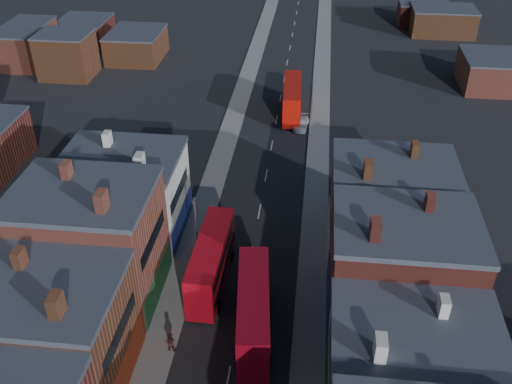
% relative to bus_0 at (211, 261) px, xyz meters
% --- Properties ---
extents(pavement_west, '(3.00, 200.00, 0.12)m').
position_rel_bus_0_xyz_m(pavement_west, '(-3.16, 22.48, -2.65)').
color(pavement_west, gray).
rests_on(pavement_west, ground).
extents(pavement_east, '(3.00, 200.00, 0.12)m').
position_rel_bus_0_xyz_m(pavement_east, '(9.84, 22.48, -2.65)').
color(pavement_east, gray).
rests_on(pavement_east, ground).
extents(lamp_post_2, '(0.25, 0.70, 8.12)m').
position_rel_bus_0_xyz_m(lamp_post_2, '(-1.86, 2.48, 1.99)').
color(lamp_post_2, slate).
rests_on(lamp_post_2, ground).
extents(lamp_post_3, '(0.25, 0.70, 8.12)m').
position_rel_bus_0_xyz_m(lamp_post_3, '(8.54, 32.48, 1.99)').
color(lamp_post_3, slate).
rests_on(lamp_post_3, ground).
extents(bus_0, '(3.14, 11.68, 5.02)m').
position_rel_bus_0_xyz_m(bus_0, '(0.00, 0.00, 0.00)').
color(bus_0, '#A50914').
rests_on(bus_0, ground).
extents(bus_1, '(3.96, 12.04, 5.10)m').
position_rel_bus_0_xyz_m(bus_1, '(4.84, -6.14, 0.04)').
color(bus_1, '#AF0A1F').
rests_on(bus_1, ground).
extents(bus_2, '(3.25, 11.53, 4.94)m').
position_rel_bus_0_xyz_m(bus_2, '(5.51, 38.62, -0.05)').
color(bus_2, '#B81008').
rests_on(bus_2, ground).
extents(car_2, '(2.08, 4.31, 1.18)m').
position_rel_bus_0_xyz_m(car_2, '(-0.36, 6.26, -2.12)').
color(car_2, black).
rests_on(car_2, ground).
extents(car_3, '(2.34, 4.87, 1.37)m').
position_rel_bus_0_xyz_m(car_3, '(7.14, 34.41, -2.03)').
color(car_3, silver).
rests_on(car_3, ground).
extents(ped_1, '(0.95, 0.56, 1.90)m').
position_rel_bus_0_xyz_m(ped_1, '(-2.01, -8.91, -1.64)').
color(ped_1, '#45211B').
rests_on(ped_1, pavement_west).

